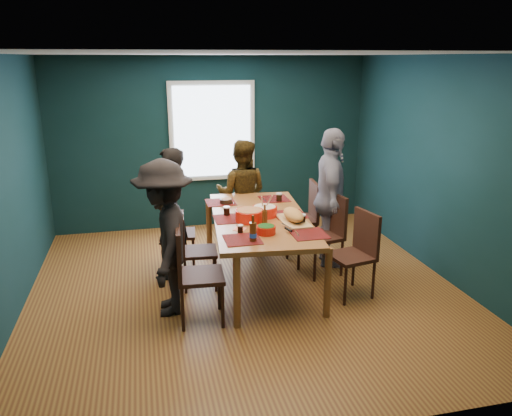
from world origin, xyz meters
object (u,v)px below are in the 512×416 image
Objects in this scene: chair_left_near at (191,267)px; chair_right_near at (358,247)px; chair_left_mid at (192,245)px; person_far_left at (171,214)px; dining_table at (260,223)px; bowl_herbs at (266,229)px; person_back at (242,194)px; person_right at (330,198)px; bowl_salad at (249,215)px; cutting_board at (293,216)px; person_near_left at (165,238)px; chair_right_mid at (328,228)px; chair_right_far at (306,212)px; chair_left_far at (172,228)px; bowl_dumpling at (265,211)px.

chair_right_near is at bearing 9.81° from chair_left_near.
chair_left_mid is 0.53m from person_far_left.
dining_table is 2.32× the size of chair_right_near.
chair_left_mid is at bearing 139.44° from bowl_herbs.
chair_left_mid is at bearing 75.67° from person_back.
person_back is at bearing 61.46° from person_right.
chair_right_near is 1.14m from bowl_herbs.
chair_left_near is 1.94m from chair_right_near.
cutting_board is (0.49, -0.15, -0.00)m from bowl_salad.
chair_left_mid is 0.50× the size of person_right.
bowl_herbs is (1.07, -0.10, 0.05)m from person_near_left.
person_right is 1.08× the size of person_near_left.
chair_left_mid is 0.78m from bowl_salad.
chair_left_near is 1.01× the size of chair_right_mid.
chair_right_far reaches higher than cutting_board.
chair_left_far reaches higher than chair_left_mid.
person_near_left is (-0.12, -0.94, 0.02)m from person_far_left.
chair_left_mid is 0.88× the size of chair_left_near.
chair_left_mid is at bearing 38.38° from person_far_left.
dining_table is 0.86m from chair_left_mid.
chair_left_mid is (0.19, -0.67, -0.01)m from chair_left_far.
chair_right_mid is at bearing 169.55° from person_right.
chair_left_mid is (-0.82, 0.04, -0.23)m from dining_table.
person_back is 5.26× the size of bowl_dumpling.
bowl_dumpling is at bearing 79.51° from person_far_left.
person_near_left is at bearing 3.74° from person_far_left.
dining_table is 1.21m from chair_left_near.
dining_table is 0.45m from cutting_board.
bowl_herbs is 0.51m from cutting_board.
chair_right_near reaches higher than bowl_salad.
chair_right_far is (1.76, 1.56, -0.01)m from chair_left_near.
chair_right_near is (1.01, -0.58, -0.18)m from dining_table.
chair_right_mid is 1.13m from bowl_salad.
bowl_herbs is at bearing 145.95° from person_right.
dining_table is 0.16m from bowl_dumpling.
chair_left_far is (-1.01, 0.72, -0.22)m from dining_table.
person_near_left is 1.32m from bowl_dumpling.
dining_table is 0.92m from chair_right_mid.
person_right reaches higher than chair_right_mid.
cutting_board is at bearing -10.96° from chair_left_mid.
bowl_dumpling reaches higher than chair_right_near.
person_back is 4.72× the size of bowl_salad.
person_far_left is 0.97× the size of person_near_left.
chair_left_mid is 1.83m from chair_right_far.
dining_table is at bearing 117.54° from person_near_left.
chair_left_near is 1.49× the size of cutting_board.
person_far_left is at bearing 58.78° from person_back.
chair_left_far is 2.10m from person_right.
chair_right_mid is 4.89× the size of bowl_herbs.
person_near_left reaches higher than chair_left_near.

